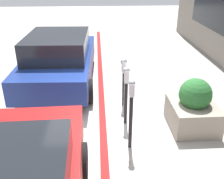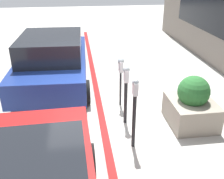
# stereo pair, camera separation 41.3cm
# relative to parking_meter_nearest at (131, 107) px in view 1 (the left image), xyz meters

# --- Properties ---
(ground_plane) EXTENTS (40.00, 40.00, 0.00)m
(ground_plane) POSITION_rel_parking_meter_nearest_xyz_m (0.91, 0.46, -0.95)
(ground_plane) COLOR #ADAAA3
(curb_strip) EXTENTS (19.00, 0.16, 0.04)m
(curb_strip) POSITION_rel_parking_meter_nearest_xyz_m (0.91, 0.54, -0.93)
(curb_strip) COLOR red
(curb_strip) RESTS_ON ground_plane
(parking_meter_nearest) EXTENTS (0.15, 0.13, 1.52)m
(parking_meter_nearest) POSITION_rel_parking_meter_nearest_xyz_m (0.00, 0.00, 0.00)
(parking_meter_nearest) COLOR black
(parking_meter_nearest) RESTS_ON ground_plane
(parking_meter_second) EXTENTS (0.18, 0.15, 1.43)m
(parking_meter_second) POSITION_rel_parking_meter_nearest_xyz_m (0.93, -0.00, -0.02)
(parking_meter_second) COLOR black
(parking_meter_second) RESTS_ON ground_plane
(parking_meter_middle) EXTENTS (0.19, 0.17, 1.33)m
(parking_meter_middle) POSITION_rel_parking_meter_nearest_xyz_m (1.80, -0.03, 0.07)
(parking_meter_middle) COLOR black
(parking_meter_middle) RESTS_ON ground_plane
(planter_box) EXTENTS (1.17, 1.02, 1.21)m
(planter_box) POSITION_rel_parking_meter_nearest_xyz_m (0.68, -1.52, -0.46)
(planter_box) COLOR gray
(planter_box) RESTS_ON ground_plane
(parked_car_middle) EXTENTS (4.47, 2.12, 1.61)m
(parked_car_middle) POSITION_rel_parking_meter_nearest_xyz_m (3.35, 1.80, -0.13)
(parked_car_middle) COLOR navy
(parked_car_middle) RESTS_ON ground_plane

